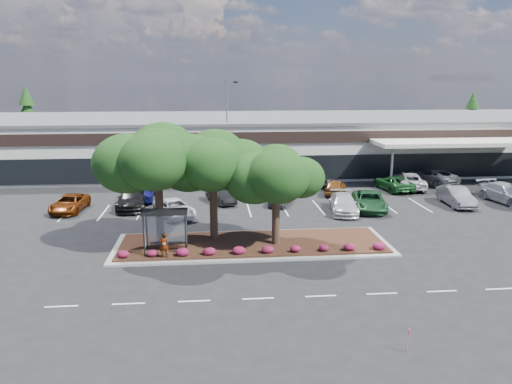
{
  "coord_description": "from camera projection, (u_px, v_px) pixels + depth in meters",
  "views": [
    {
      "loc": [
        -4.65,
        -27.11,
        10.83
      ],
      "look_at": [
        -1.34,
        8.61,
        2.6
      ],
      "focal_mm": 35.0,
      "sensor_mm": 36.0,
      "label": 1
    }
  ],
  "objects": [
    {
      "name": "shrub_row",
      "position": [
        255.0,
        249.0,
        30.7
      ],
      "size": [
        17.0,
        0.8,
        0.5
      ],
      "primitive_type": null,
      "color": "maroon",
      "rests_on": "landscape_island"
    },
    {
      "name": "car_0",
      "position": [
        70.0,
        203.0,
        41.31
      ],
      "size": [
        2.64,
        5.05,
        1.36
      ],
      "primitive_type": "imported",
      "rotation": [
        0.0,
        0.0,
        -0.08
      ],
      "color": "#622708",
      "rests_on": "ground"
    },
    {
      "name": "light_pole",
      "position": [
        228.0,
        137.0,
        52.8
      ],
      "size": [
        1.43,
        0.66,
        10.61
      ],
      "rotation": [
        0.0,
        0.0,
        0.23
      ],
      "color": "gray",
      "rests_on": "ground"
    },
    {
      "name": "car_15",
      "position": [
        409.0,
        181.0,
        49.86
      ],
      "size": [
        3.66,
        6.12,
        1.59
      ],
      "primitive_type": "imported",
      "rotation": [
        0.0,
        0.0,
        2.95
      ],
      "color": "silver",
      "rests_on": "ground"
    },
    {
      "name": "car_16",
      "position": [
        394.0,
        183.0,
        49.1
      ],
      "size": [
        2.98,
        5.41,
        1.43
      ],
      "primitive_type": "imported",
      "rotation": [
        0.0,
        0.0,
        3.26
      ],
      "color": "#1A5022",
      "rests_on": "ground"
    },
    {
      "name": "retail_store",
      "position": [
        248.0,
        142.0,
        61.36
      ],
      "size": [
        80.4,
        25.2,
        6.25
      ],
      "color": "silver",
      "rests_on": "ground"
    },
    {
      "name": "car_7",
      "position": [
        456.0,
        196.0,
        43.22
      ],
      "size": [
        2.0,
        5.04,
        1.63
      ],
      "primitive_type": "imported",
      "rotation": [
        0.0,
        0.0,
        -0.06
      ],
      "color": "#595961",
      "rests_on": "ground"
    },
    {
      "name": "conifer_north_west",
      "position": [
        28.0,
        120.0,
        69.98
      ],
      "size": [
        4.4,
        4.4,
        10.0
      ],
      "primitive_type": "cone",
      "color": "#173510",
      "rests_on": "ground"
    },
    {
      "name": "car_8",
      "position": [
        507.0,
        193.0,
        44.15
      ],
      "size": [
        3.41,
        6.13,
        1.68
      ],
      "primitive_type": "imported",
      "rotation": [
        0.0,
        0.0,
        0.19
      ],
      "color": "#A7A9B2",
      "rests_on": "ground"
    },
    {
      "name": "island_tree_west",
      "position": [
        158.0,
        184.0,
        31.86
      ],
      "size": [
        7.2,
        7.2,
        7.89
      ],
      "primitive_type": null,
      "color": "#173510",
      "rests_on": "landscape_island"
    },
    {
      "name": "car_17",
      "position": [
        432.0,
        176.0,
        52.04
      ],
      "size": [
        4.5,
        6.43,
        1.63
      ],
      "primitive_type": "imported",
      "rotation": [
        0.0,
        0.0,
        3.48
      ],
      "color": "#595B62",
      "rests_on": "ground"
    },
    {
      "name": "car_12",
      "position": [
        285.0,
        180.0,
        50.65
      ],
      "size": [
        2.51,
        4.55,
        1.42
      ],
      "primitive_type": "imported",
      "rotation": [
        0.0,
        0.0,
        3.39
      ],
      "color": "#652A06",
      "rests_on": "ground"
    },
    {
      "name": "car_9",
      "position": [
        138.0,
        189.0,
        46.56
      ],
      "size": [
        2.78,
        5.28,
        1.46
      ],
      "primitive_type": "imported",
      "rotation": [
        0.0,
        0.0,
        3.29
      ],
      "color": "#4E4E54",
      "rests_on": "ground"
    },
    {
      "name": "island_tree_east",
      "position": [
        276.0,
        195.0,
        31.91
      ],
      "size": [
        5.8,
        5.8,
        6.5
      ],
      "primitive_type": null,
      "color": "#173510",
      "rests_on": "landscape_island"
    },
    {
      "name": "survey_stake",
      "position": [
        408.0,
        337.0,
        20.0
      ],
      "size": [
        0.07,
        0.14,
        1.02
      ],
      "color": "#97724F",
      "rests_on": "ground"
    },
    {
      "name": "conifer_north_east",
      "position": [
        471.0,
        122.0,
        73.9
      ],
      "size": [
        3.96,
        3.96,
        9.0
      ],
      "primitive_type": "cone",
      "color": "#173510",
      "rests_on": "ground"
    },
    {
      "name": "car_6",
      "position": [
        369.0,
        201.0,
        41.76
      ],
      "size": [
        3.49,
        5.85,
        1.52
      ],
      "primitive_type": "imported",
      "rotation": [
        0.0,
        0.0,
        -0.18
      ],
      "color": "#21562C",
      "rests_on": "ground"
    },
    {
      "name": "car_4",
      "position": [
        280.0,
        197.0,
        43.51
      ],
      "size": [
        2.83,
        4.22,
        1.33
      ],
      "primitive_type": "imported",
      "rotation": [
        0.0,
        0.0,
        -0.35
      ],
      "color": "#504F56",
      "rests_on": "ground"
    },
    {
      "name": "car_2",
      "position": [
        174.0,
        208.0,
        39.75
      ],
      "size": [
        4.06,
        5.43,
        1.37
      ],
      "primitive_type": "imported",
      "rotation": [
        0.0,
        0.0,
        0.41
      ],
      "color": "white",
      "rests_on": "ground"
    },
    {
      "name": "car_1",
      "position": [
        132.0,
        198.0,
        42.35
      ],
      "size": [
        2.52,
        5.77,
        1.65
      ],
      "primitive_type": "imported",
      "rotation": [
        0.0,
        0.0,
        0.04
      ],
      "color": "black",
      "rests_on": "ground"
    },
    {
      "name": "car_14",
      "position": [
        335.0,
        187.0,
        47.36
      ],
      "size": [
        3.12,
        4.52,
        1.43
      ],
      "primitive_type": "imported",
      "rotation": [
        0.0,
        0.0,
        2.76
      ],
      "color": "brown",
      "rests_on": "ground"
    },
    {
      "name": "island_tree_mid",
      "position": [
        213.0,
        185.0,
        32.91
      ],
      "size": [
        6.6,
        6.6,
        7.32
      ],
      "primitive_type": null,
      "color": "#173510",
      "rests_on": "landscape_island"
    },
    {
      "name": "car_11",
      "position": [
        229.0,
        185.0,
        48.23
      ],
      "size": [
        2.41,
        4.83,
        1.35
      ],
      "primitive_type": "imported",
      "rotation": [
        0.0,
        0.0,
        3.03
      ],
      "color": "navy",
      "rests_on": "ground"
    },
    {
      "name": "bus_shelter",
      "position": [
        165.0,
        219.0,
        30.82
      ],
      "size": [
        2.75,
        1.55,
        2.59
      ],
      "color": "black",
      "rests_on": "landscape_island"
    },
    {
      "name": "car_13",
      "position": [
        315.0,
        179.0,
        51.08
      ],
      "size": [
        1.54,
        4.28,
        1.41
      ],
      "primitive_type": "imported",
      "rotation": [
        0.0,
        0.0,
        3.15
      ],
      "color": "black",
      "rests_on": "ground"
    },
    {
      "name": "car_5",
      "position": [
        343.0,
        204.0,
        40.92
      ],
      "size": [
        2.81,
        5.36,
        1.48
      ],
      "primitive_type": "imported",
      "rotation": [
        0.0,
        0.0,
        -0.15
      ],
      "color": "silver",
      "rests_on": "ground"
    },
    {
      "name": "car_3",
      "position": [
        221.0,
        195.0,
        44.11
      ],
      "size": [
        2.81,
        4.4,
        1.37
      ],
      "primitive_type": "imported",
      "rotation": [
        0.0,
        0.0,
        0.36
      ],
      "color": "black",
      "rests_on": "ground"
    },
    {
      "name": "car_10",
      "position": [
        141.0,
        192.0,
        45.07
      ],
      "size": [
        2.59,
        5.23,
        1.42
      ],
      "primitive_type": "imported",
      "rotation": [
        0.0,
        0.0,
        3.19
      ],
      "color": "navy",
      "rests_on": "ground"
    },
    {
      "name": "ground",
      "position": [
        292.0,
        268.0,
        29.15
      ],
      "size": [
        160.0,
        160.0,
        0.0
      ],
      "primitive_type": "plane",
      "color": "black",
      "rests_on": "ground"
    },
    {
      "name": "lane_markings",
      "position": [
        269.0,
        219.0,
        39.25
      ],
      "size": [
        33.12,
        20.06,
        0.01
      ],
      "color": "silver",
      "rests_on": "ground"
    },
    {
      "name": "person_waiting",
      "position": [
        164.0,
        245.0,
        29.89
      ],
      "size": [
        0.61,
        0.44,
        1.53
      ],
      "primitive_type": "imported",
      "rotation": [
        0.0,
        0.0,
        3.29
      ],
      "color": "#594C47",
      "rests_on": "landscape_island"
    },
    {
      "name": "landscape_island",
      "position": [
        252.0,
        244.0,
        32.82
      ],
      "size": [
        18.0,
        6.0,
        0.26
      ],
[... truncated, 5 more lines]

